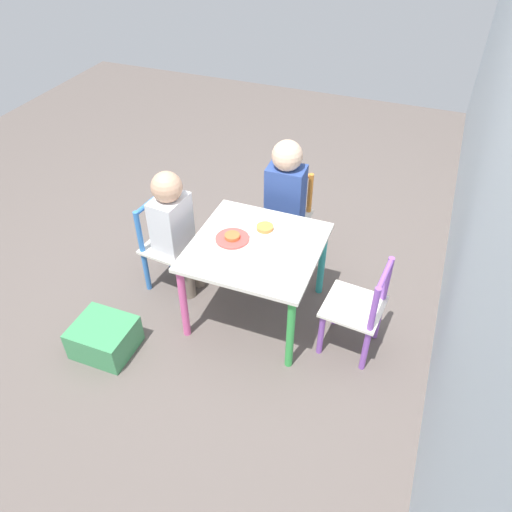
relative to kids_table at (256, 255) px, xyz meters
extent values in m
plane|color=#5B514C|center=(0.00, 0.00, -0.38)|extent=(6.00, 6.00, 0.00)
cube|color=silver|center=(0.00, 0.00, 0.05)|extent=(0.60, 0.60, 0.02)
cylinder|color=yellow|center=(-0.27, -0.27, -0.17)|extent=(0.04, 0.04, 0.42)
cylinder|color=#E5599E|center=(0.27, -0.27, -0.17)|extent=(0.04, 0.04, 0.42)
cylinder|color=teal|center=(-0.27, 0.27, -0.17)|extent=(0.04, 0.04, 0.42)
cylinder|color=green|center=(0.27, 0.27, -0.17)|extent=(0.04, 0.04, 0.42)
cube|color=silver|center=(-0.50, -0.01, -0.12)|extent=(0.27, 0.27, 0.02)
cylinder|color=orange|center=(-0.39, -0.12, -0.25)|extent=(0.03, 0.03, 0.25)
cylinder|color=orange|center=(-0.39, 0.09, -0.25)|extent=(0.03, 0.03, 0.25)
cylinder|color=orange|center=(-0.60, -0.12, -0.25)|extent=(0.03, 0.03, 0.25)
cylinder|color=orange|center=(-0.61, 0.09, -0.25)|extent=(0.03, 0.03, 0.25)
cylinder|color=orange|center=(-0.60, -0.12, 0.00)|extent=(0.03, 0.03, 0.26)
cylinder|color=orange|center=(-0.61, 0.09, 0.00)|extent=(0.03, 0.03, 0.26)
cylinder|color=orange|center=(-0.60, -0.02, 0.12)|extent=(0.03, 0.21, 0.02)
cube|color=silver|center=(-0.05, -0.49, -0.12)|extent=(0.28, 0.28, 0.02)
cylinder|color=#387AD1|center=(0.07, -0.40, -0.25)|extent=(0.03, 0.03, 0.25)
cylinder|color=#387AD1|center=(-0.14, -0.38, -0.25)|extent=(0.03, 0.03, 0.25)
cylinder|color=#387AD1|center=(0.05, -0.61, -0.25)|extent=(0.03, 0.03, 0.25)
cylinder|color=#387AD1|center=(-0.16, -0.59, -0.25)|extent=(0.03, 0.03, 0.25)
cylinder|color=#387AD1|center=(0.05, -0.61, 0.00)|extent=(0.03, 0.03, 0.26)
cylinder|color=#387AD1|center=(-0.16, -0.59, 0.00)|extent=(0.03, 0.03, 0.26)
cylinder|color=#387AD1|center=(-0.06, -0.60, 0.12)|extent=(0.21, 0.04, 0.02)
cube|color=silver|center=(0.05, 0.49, -0.12)|extent=(0.28, 0.28, 0.02)
cylinder|color=#8E51BC|center=(-0.07, 0.40, -0.25)|extent=(0.03, 0.03, 0.25)
cylinder|color=#8E51BC|center=(0.14, 0.38, -0.25)|extent=(0.03, 0.03, 0.25)
cylinder|color=#8E51BC|center=(-0.05, 0.61, -0.25)|extent=(0.03, 0.03, 0.25)
cylinder|color=#8E51BC|center=(0.16, 0.59, -0.25)|extent=(0.03, 0.03, 0.25)
cylinder|color=#8E51BC|center=(-0.05, 0.61, 0.00)|extent=(0.03, 0.03, 0.26)
cylinder|color=#8E51BC|center=(0.16, 0.59, 0.00)|extent=(0.03, 0.03, 0.26)
cylinder|color=#8E51BC|center=(0.06, 0.60, 0.12)|extent=(0.21, 0.04, 0.02)
cylinder|color=#4C608E|center=(-0.37, -0.06, -0.25)|extent=(0.07, 0.07, 0.27)
cylinder|color=#4C608E|center=(-0.38, 0.04, -0.25)|extent=(0.07, 0.07, 0.27)
cube|color=#2D478E|center=(-0.48, -0.01, 0.05)|extent=(0.15, 0.20, 0.33)
sphere|color=#DBB293|center=(-0.48, -0.01, 0.29)|extent=(0.16, 0.16, 0.16)
cylinder|color=#7A6B5B|center=(0.01, -0.38, -0.25)|extent=(0.07, 0.07, 0.27)
cylinder|color=#7A6B5B|center=(-0.09, -0.37, -0.25)|extent=(0.07, 0.07, 0.27)
cube|color=silver|center=(-0.05, -0.47, 0.03)|extent=(0.21, 0.16, 0.29)
sphere|color=tan|center=(-0.05, -0.47, 0.25)|extent=(0.15, 0.15, 0.15)
cylinder|color=white|center=(-0.12, 0.00, 0.07)|extent=(0.18, 0.18, 0.01)
cylinder|color=#D6843D|center=(-0.12, 0.00, 0.08)|extent=(0.08, 0.08, 0.02)
cylinder|color=#E54C47|center=(0.00, -0.12, 0.07)|extent=(0.16, 0.16, 0.01)
cylinder|color=#CC6633|center=(0.00, -0.12, 0.08)|extent=(0.07, 0.07, 0.02)
cube|color=#3D8E56|center=(0.49, -0.58, -0.30)|extent=(0.24, 0.27, 0.16)
camera|label=1|loc=(1.70, 0.65, 1.51)|focal=35.00mm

